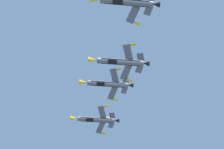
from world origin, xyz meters
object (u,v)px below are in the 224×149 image
Objects in this scene: fighter_jet_left_outer at (95,119)px; fighter_jet_left_wing at (119,62)px; fighter_jet_right_wing at (107,84)px; fighter_jet_lead at (126,2)px.

fighter_jet_left_wing is at bearing -177.37° from fighter_jet_left_outer.
fighter_jet_right_wing is 20.41m from fighter_jet_left_outer.
fighter_jet_lead is 1.00× the size of fighter_jet_left_wing.
fighter_jet_left_wing is 1.00× the size of fighter_jet_right_wing.
fighter_jet_lead is at bearing -179.87° from fighter_jet_left_outer.
fighter_jet_right_wing reaches higher than fighter_jet_left_outer.
fighter_jet_left_outer reaches higher than fighter_jet_left_wing.
fighter_jet_right_wing is 1.00× the size of fighter_jet_left_outer.
fighter_jet_left_wing is 39.60m from fighter_jet_left_outer.
fighter_jet_left_outer is (-18.87, 57.09, -2.78)m from fighter_jet_lead.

